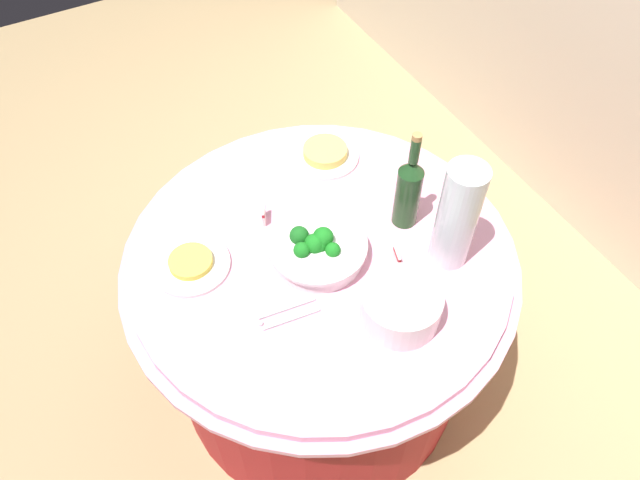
# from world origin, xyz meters

# --- Properties ---
(ground_plane) EXTENTS (6.00, 6.00, 0.00)m
(ground_plane) POSITION_xyz_m (0.00, 0.00, 0.00)
(ground_plane) COLOR tan
(buffet_table) EXTENTS (1.16, 1.16, 0.74)m
(buffet_table) POSITION_xyz_m (0.00, 0.00, 0.38)
(buffet_table) COLOR maroon
(buffet_table) RESTS_ON ground_plane
(broccoli_bowl) EXTENTS (0.28, 0.28, 0.11)m
(broccoli_bowl) POSITION_xyz_m (0.02, -0.02, 0.78)
(broccoli_bowl) COLOR white
(broccoli_bowl) RESTS_ON buffet_table
(plate_stack) EXTENTS (0.21, 0.21, 0.10)m
(plate_stack) POSITION_xyz_m (0.30, 0.08, 0.79)
(plate_stack) COLOR white
(plate_stack) RESTS_ON buffet_table
(wine_bottle) EXTENTS (0.07, 0.07, 0.34)m
(wine_bottle) POSITION_xyz_m (0.02, 0.28, 0.87)
(wine_bottle) COLOR #1E421E
(wine_bottle) RESTS_ON buffet_table
(decorative_fruit_vase) EXTENTS (0.11, 0.11, 0.34)m
(decorative_fruit_vase) POSITION_xyz_m (0.19, 0.31, 0.89)
(decorative_fruit_vase) COLOR silver
(decorative_fruit_vase) RESTS_ON buffet_table
(serving_tongs) EXTENTS (0.06, 0.17, 0.01)m
(serving_tongs) POSITION_xyz_m (0.15, -0.18, 0.74)
(serving_tongs) COLOR silver
(serving_tongs) RESTS_ON buffet_table
(food_plate_noodles) EXTENTS (0.22, 0.22, 0.04)m
(food_plate_noodles) POSITION_xyz_m (-0.33, 0.20, 0.76)
(food_plate_noodles) COLOR white
(food_plate_noodles) RESTS_ON buffet_table
(food_plate_fried_egg) EXTENTS (0.22, 0.22, 0.03)m
(food_plate_fried_egg) POSITION_xyz_m (-0.13, -0.34, 0.75)
(food_plate_fried_egg) COLOR white
(food_plate_fried_egg) RESTS_ON buffet_table
(label_placard_front) EXTENTS (0.05, 0.02, 0.05)m
(label_placard_front) POSITION_xyz_m (0.15, 0.16, 0.77)
(label_placard_front) COLOR white
(label_placard_front) RESTS_ON buffet_table
(label_placard_mid) EXTENTS (0.05, 0.03, 0.05)m
(label_placard_mid) POSITION_xyz_m (-0.18, -0.09, 0.77)
(label_placard_mid) COLOR white
(label_placard_mid) RESTS_ON buffet_table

